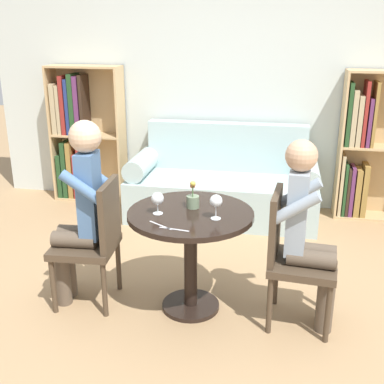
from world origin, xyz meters
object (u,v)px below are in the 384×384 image
at_px(bookshelf_right, 368,149).
at_px(person_left, 80,209).
at_px(bookshelf_left, 80,135).
at_px(chair_left, 95,238).
at_px(person_right, 308,232).
at_px(chair_right, 292,253).
at_px(flower_vase, 193,198).
at_px(wine_glass_right, 216,202).
at_px(wine_glass_left, 158,199).
at_px(couch, 223,187).

height_order(bookshelf_right, person_left, bookshelf_right).
xyz_separation_m(bookshelf_left, chair_left, (0.97, -2.06, -0.23)).
distance_m(bookshelf_left, person_right, 3.16).
bearing_deg(chair_right, flower_vase, 86.45).
xyz_separation_m(bookshelf_right, wine_glass_right, (-1.24, -2.12, 0.13)).
bearing_deg(bookshelf_right, wine_glass_left, -127.55).
distance_m(bookshelf_right, person_right, 2.18).
bearing_deg(chair_right, wine_glass_right, 102.50).
bearing_deg(flower_vase, couch, 89.97).
bearing_deg(person_right, chair_right, 86.62).
xyz_separation_m(chair_left, wine_glass_left, (0.46, -0.04, 0.33)).
height_order(bookshelf_right, chair_left, bookshelf_right).
height_order(chair_right, wine_glass_right, chair_right).
distance_m(chair_left, wine_glass_right, 0.91).
bearing_deg(chair_right, person_right, -93.38).
bearing_deg(wine_glass_right, person_left, 177.31).
height_order(couch, bookshelf_left, bookshelf_left).
bearing_deg(bookshelf_left, wine_glass_left, -55.73).
bearing_deg(bookshelf_right, chair_left, -135.17).
xyz_separation_m(bookshelf_right, flower_vase, (-1.42, -1.96, 0.09)).
relative_size(person_right, wine_glass_left, 8.50).
bearing_deg(person_right, person_left, 95.35).
height_order(chair_left, wine_glass_left, chair_left).
distance_m(person_left, wine_glass_left, 0.56).
bearing_deg(person_right, chair_left, 95.00).
bearing_deg(wine_glass_left, couch, 83.72).
bearing_deg(flower_vase, person_right, -8.64).
distance_m(couch, flower_vase, 1.76).
distance_m(chair_left, person_right, 1.43).
relative_size(person_left, wine_glass_left, 8.97).
distance_m(person_right, wine_glass_right, 0.61).
distance_m(bookshelf_right, chair_right, 2.20).
height_order(chair_left, chair_right, same).
relative_size(chair_left, person_right, 0.73).
height_order(couch, person_left, person_left).
relative_size(couch, bookshelf_left, 1.27).
height_order(chair_right, flower_vase, flower_vase).
bearing_deg(person_right, wine_glass_right, 100.05).
xyz_separation_m(chair_left, flower_vase, (0.67, 0.11, 0.30)).
relative_size(couch, wine_glass_left, 12.90).
distance_m(bookshelf_left, flower_vase, 2.55).
height_order(chair_left, person_left, person_left).
bearing_deg(couch, chair_right, -69.62).
distance_m(chair_left, flower_vase, 0.74).
relative_size(person_right, flower_vase, 6.31).
distance_m(person_right, wine_glass_left, 0.97).
distance_m(chair_right, flower_vase, 0.74).
relative_size(bookshelf_right, person_left, 1.13).
bearing_deg(chair_right, bookshelf_right, -14.88).
bearing_deg(chair_left, person_right, 86.29).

